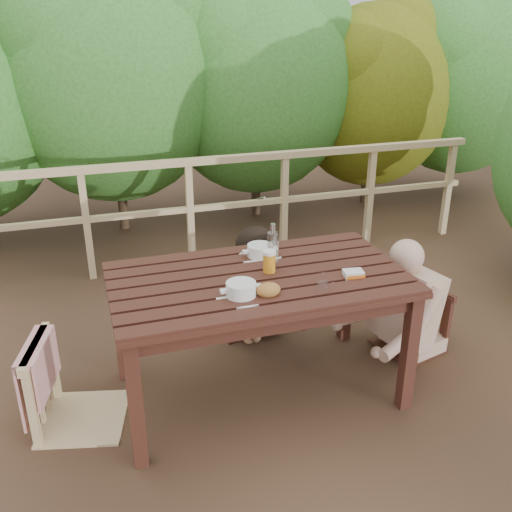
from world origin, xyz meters
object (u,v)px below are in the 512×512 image
object	(u,v)px
chair_right	(414,295)
soup_near	(241,290)
table	(259,336)
diner_right	(422,257)
tumbler	(322,288)
beer_glass	(269,263)
bread_roll	(268,290)
chair_left	(74,347)
butter_tub	(353,275)
soup_far	(260,252)
chair_far	(247,262)
woman	(246,246)
bottle	(273,246)

from	to	relation	value
chair_right	soup_near	size ratio (longest dim) A/B	3.00
table	diner_right	size ratio (longest dim) A/B	1.22
chair_right	tumbler	distance (m)	1.08
table	beer_glass	size ratio (longest dim) A/B	11.54
table	bread_roll	world-z (taller)	bread_roll
chair_left	butter_tub	bearing A→B (deg)	-84.03
chair_right	soup_far	xyz separation A→B (m)	(-1.07, 0.11, 0.42)
soup_far	butter_tub	size ratio (longest dim) A/B	2.36
soup_far	beer_glass	distance (m)	0.24
chair_far	chair_right	distance (m)	1.20
beer_glass	soup_near	bearing A→B (deg)	-135.26
chair_right	soup_near	bearing A→B (deg)	-88.97
chair_far	butter_tub	distance (m)	1.10
table	soup_far	size ratio (longest dim) A/B	6.32
diner_right	table	bearing A→B (deg)	83.24
diner_right	soup_far	distance (m)	1.11
soup_far	soup_near	bearing A→B (deg)	-118.87
chair_left	beer_glass	xyz separation A→B (m)	(1.13, -0.01, 0.37)
soup_near	bread_roll	bearing A→B (deg)	-11.44
woman	tumbler	size ratio (longest dim) A/B	17.88
woman	chair_right	bearing A→B (deg)	138.34
soup_far	bottle	bearing A→B (deg)	-78.30
diner_right	soup_far	xyz separation A→B (m)	(-1.10, 0.11, 0.14)
bottle	diner_right	bearing A→B (deg)	2.08
chair_left	tumbler	distance (m)	1.41
woman	bread_roll	size ratio (longest dim) A/B	9.24
bread_roll	tumbler	world-z (taller)	bread_roll
bread_roll	tumbler	distance (m)	0.30
tumbler	soup_near	bearing A→B (deg)	168.75
table	chair_right	size ratio (longest dim) A/B	2.06
chair_left	diner_right	bearing A→B (deg)	-73.35
chair_left	bottle	world-z (taller)	bottle
butter_tub	bread_roll	bearing A→B (deg)	-165.52
woman	bottle	size ratio (longest dim) A/B	4.55
diner_right	bread_roll	size ratio (longest dim) A/B	10.24
soup_near	soup_far	world-z (taller)	soup_near
diner_right	butter_tub	world-z (taller)	diner_right
chair_left	tumbler	size ratio (longest dim) A/B	14.04
chair_far	bottle	world-z (taller)	bottle
table	bread_roll	size ratio (longest dim) A/B	12.51
chair_left	bread_roll	xyz separation A→B (m)	(1.03, -0.28, 0.33)
chair_far	woman	size ratio (longest dim) A/B	0.80
diner_right	bread_roll	world-z (taller)	diner_right
beer_glass	table	bearing A→B (deg)	-156.95
chair_left	bread_roll	world-z (taller)	chair_left
soup_far	bottle	xyz separation A→B (m)	(0.03, -0.15, 0.09)
soup_far	bottle	world-z (taller)	bottle
soup_far	bread_roll	world-z (taller)	soup_far
bread_roll	butter_tub	distance (m)	0.54
chair_far	tumbler	distance (m)	1.17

